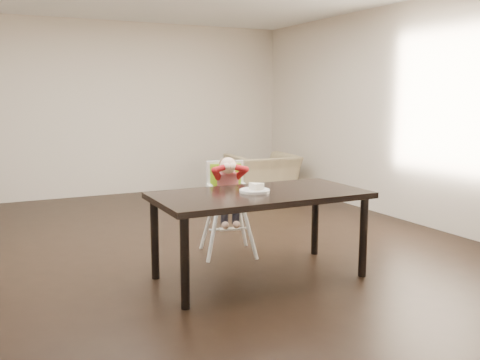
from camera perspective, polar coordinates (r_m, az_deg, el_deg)
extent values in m
plane|color=black|center=(5.48, -6.04, -7.62)|extent=(7.00, 7.00, 0.00)
cube|color=beige|center=(8.63, -14.29, 7.33)|extent=(6.00, 0.02, 2.70)
cube|color=beige|center=(6.88, 18.09, 6.80)|extent=(0.02, 7.00, 2.70)
cube|color=black|center=(4.54, 2.14, -1.64)|extent=(1.80, 0.90, 0.05)
cylinder|color=black|center=(3.98, -5.90, -8.81)|extent=(0.07, 0.07, 0.70)
cylinder|color=black|center=(4.77, 13.02, -5.96)|extent=(0.07, 0.07, 0.70)
cylinder|color=black|center=(4.65, -9.08, -6.23)|extent=(0.07, 0.07, 0.70)
cylinder|color=black|center=(5.34, 8.01, -4.20)|extent=(0.07, 0.07, 0.70)
cylinder|color=white|center=(5.12, -2.95, -5.79)|extent=(0.04, 0.04, 0.51)
cylinder|color=white|center=(5.18, 1.09, -5.58)|extent=(0.04, 0.04, 0.51)
cylinder|color=white|center=(5.47, -3.56, -4.82)|extent=(0.04, 0.04, 0.51)
cylinder|color=white|center=(5.53, 0.22, -4.64)|extent=(0.04, 0.04, 0.51)
cube|color=white|center=(5.26, -1.31, -2.48)|extent=(0.44, 0.41, 0.05)
cube|color=#8CCF1A|center=(5.26, -1.31, -2.14)|extent=(0.35, 0.34, 0.03)
cube|color=white|center=(5.36, -1.60, 0.03)|extent=(0.37, 0.13, 0.39)
cube|color=#8CCF1A|center=(5.34, -1.55, -0.11)|extent=(0.31, 0.09, 0.35)
cube|color=black|center=(5.26, -2.05, -0.25)|extent=(0.07, 0.17, 0.02)
cube|color=black|center=(5.28, -0.78, -0.21)|extent=(0.07, 0.17, 0.02)
cylinder|color=red|center=(5.23, -1.32, -0.66)|extent=(0.26, 0.26, 0.25)
sphere|color=beige|center=(5.19, -1.29, 1.51)|extent=(0.20, 0.20, 0.17)
ellipsoid|color=brown|center=(5.21, -1.34, 1.75)|extent=(0.20, 0.20, 0.13)
sphere|color=beige|center=(5.09, -1.46, 1.43)|extent=(0.09, 0.09, 0.07)
sphere|color=beige|center=(5.11, -0.75, 1.45)|extent=(0.09, 0.09, 0.07)
cylinder|color=white|center=(4.54, 1.57, -1.20)|extent=(0.26, 0.26, 0.02)
torus|color=white|center=(4.53, 1.57, -1.06)|extent=(0.26, 0.26, 0.01)
imported|color=tan|center=(8.41, 2.42, 1.27)|extent=(1.01, 0.68, 0.86)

